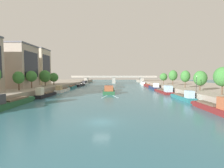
% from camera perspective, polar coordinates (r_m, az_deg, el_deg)
% --- Properties ---
extents(ground_plane, '(400.00, 400.00, 0.00)m').
position_cam_1_polar(ground_plane, '(24.15, -3.92, -13.80)').
color(ground_plane, '#336675').
extents(quay_left, '(36.00, 170.00, 2.30)m').
position_cam_1_polar(quay_left, '(89.46, -27.38, -0.82)').
color(quay_left, gray).
rests_on(quay_left, ground).
extents(quay_right, '(36.00, 170.00, 2.30)m').
position_cam_1_polar(quay_right, '(87.33, 28.14, -0.93)').
color(quay_right, gray).
rests_on(quay_right, ground).
extents(barge_midriver, '(5.21, 22.22, 3.04)m').
position_cam_1_polar(barge_midriver, '(64.38, -1.12, -2.15)').
color(barge_midriver, '#235633').
rests_on(barge_midriver, ground).
extents(wake_behind_barge, '(5.60, 6.01, 0.03)m').
position_cam_1_polar(wake_behind_barge, '(50.58, -0.75, -4.70)').
color(wake_behind_barge, '#A5D1DB').
rests_on(wake_behind_barge, ground).
extents(moored_boat_left_gap_after, '(3.53, 15.40, 3.28)m').
position_cam_1_polar(moored_boat_left_gap_after, '(41.70, -33.37, -5.64)').
color(moored_boat_left_gap_after, '#235633').
rests_on(moored_boat_left_gap_after, ground).
extents(moored_boat_left_far, '(2.59, 11.25, 3.35)m').
position_cam_1_polar(moored_boat_left_far, '(54.16, -23.45, -3.43)').
color(moored_boat_left_far, black).
rests_on(moored_boat_left_far, ground).
extents(moored_boat_left_downstream, '(3.03, 14.47, 2.89)m').
position_cam_1_polar(moored_boat_left_downstream, '(69.24, -17.85, -1.96)').
color(moored_boat_left_downstream, silver).
rests_on(moored_boat_left_downstream, ground).
extents(moored_boat_left_upstream, '(2.69, 11.93, 2.26)m').
position_cam_1_polar(moored_boat_left_upstream, '(85.10, -14.43, -1.10)').
color(moored_boat_left_upstream, '#23666B').
rests_on(moored_boat_left_upstream, ground).
extents(moored_boat_left_midway, '(3.45, 16.22, 2.27)m').
position_cam_1_polar(moored_boat_left_midway, '(101.13, -11.76, -0.37)').
color(moored_boat_left_midway, black).
rests_on(moored_boat_left_midway, ground).
extents(moored_boat_left_near, '(2.73, 12.40, 2.83)m').
position_cam_1_polar(moored_boat_left_near, '(115.30, -9.97, 0.39)').
color(moored_boat_left_near, silver).
rests_on(moored_boat_left_near, ground).
extents(moored_boat_right_upstream, '(2.18, 11.78, 3.27)m').
position_cam_1_polar(moored_boat_right_upstream, '(36.18, 33.08, -7.00)').
color(moored_boat_right_upstream, maroon).
rests_on(moored_boat_right_upstream, ground).
extents(moored_boat_right_end, '(2.75, 12.10, 2.96)m').
position_cam_1_polar(moored_boat_right_end, '(48.83, 24.83, -4.29)').
color(moored_boat_right_end, '#23666B').
rests_on(moored_boat_right_end, ground).
extents(moored_boat_right_downstream, '(3.52, 15.70, 3.25)m').
position_cam_1_polar(moored_boat_right_downstream, '(63.84, 18.72, -2.37)').
color(moored_boat_right_downstream, maroon).
rests_on(moored_boat_right_downstream, ground).
extents(moored_boat_right_lone, '(3.44, 14.86, 3.27)m').
position_cam_1_polar(moored_boat_right_lone, '(79.47, 15.27, -1.15)').
color(moored_boat_right_lone, '#1E284C').
rests_on(moored_boat_right_lone, ground).
extents(moored_boat_right_gap_after, '(2.62, 13.02, 2.42)m').
position_cam_1_polar(moored_boat_right_gap_after, '(96.48, 12.92, -0.52)').
color(moored_boat_right_gap_after, maroon).
rests_on(moored_boat_right_gap_after, ground).
extents(moored_boat_right_far, '(2.38, 12.26, 2.48)m').
position_cam_1_polar(moored_boat_right_far, '(110.42, 11.31, 0.17)').
color(moored_boat_right_far, silver).
rests_on(moored_boat_right_far, ground).
extents(tree_left_midway, '(3.33, 3.33, 5.92)m').
position_cam_1_polar(tree_left_midway, '(56.38, -31.19, 2.02)').
color(tree_left_midway, brown).
rests_on(tree_left_midway, quay_left).
extents(tree_left_past_mid, '(3.71, 3.71, 6.31)m').
position_cam_1_polar(tree_left_past_mid, '(62.78, -27.58, 2.53)').
color(tree_left_past_mid, brown).
rests_on(tree_left_past_mid, quay_left).
extents(tree_left_far, '(4.73, 4.73, 6.83)m').
position_cam_1_polar(tree_left_far, '(72.66, -23.48, 2.65)').
color(tree_left_far, brown).
rests_on(tree_left_far, quay_left).
extents(tree_left_distant, '(4.30, 4.30, 5.84)m').
position_cam_1_polar(tree_left_distant, '(80.70, -20.68, 2.32)').
color(tree_left_distant, brown).
rests_on(tree_left_distant, quay_left).
extents(tree_right_nearest, '(3.96, 3.96, 6.76)m').
position_cam_1_polar(tree_right_nearest, '(45.76, 35.65, 2.21)').
color(tree_right_nearest, brown).
rests_on(tree_right_nearest, quay_right).
extents(tree_right_second, '(3.90, 3.90, 6.09)m').
position_cam_1_polar(tree_right_second, '(55.13, 29.76, 1.86)').
color(tree_right_second, brown).
rests_on(tree_right_second, quay_right).
extents(tree_right_past_mid, '(3.47, 3.47, 6.52)m').
position_cam_1_polar(tree_right_past_mid, '(65.21, 25.42, 2.58)').
color(tree_right_past_mid, brown).
rests_on(tree_right_past_mid, quay_right).
extents(tree_right_far, '(3.91, 3.91, 6.99)m').
position_cam_1_polar(tree_right_far, '(77.10, 21.56, 2.97)').
color(tree_right_far, brown).
rests_on(tree_right_far, quay_right).
extents(tree_right_by_lamp, '(3.96, 3.96, 5.78)m').
position_cam_1_polar(tree_right_by_lamp, '(87.90, 18.47, 2.52)').
color(tree_right_by_lamp, brown).
rests_on(tree_right_by_lamp, quay_right).
extents(lamppost_right_bank, '(0.28, 0.28, 4.58)m').
position_cam_1_polar(lamppost_right_bank, '(50.39, 28.69, 0.34)').
color(lamppost_right_bank, black).
rests_on(lamppost_right_bank, quay_right).
extents(building_left_corner, '(15.89, 12.05, 16.41)m').
position_cam_1_polar(building_left_corner, '(70.88, -33.00, 5.59)').
color(building_left_corner, '#A89989').
rests_on(building_left_corner, quay_left).
extents(building_left_middle, '(11.50, 10.23, 17.63)m').
position_cam_1_polar(building_left_middle, '(85.79, -26.36, 5.72)').
color(building_left_middle, beige).
rests_on(building_left_middle, quay_left).
extents(bridge_far, '(70.36, 4.40, 6.39)m').
position_cam_1_polar(bridge_far, '(128.94, 0.68, 2.08)').
color(bridge_far, '#9E998E').
rests_on(bridge_far, ground).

